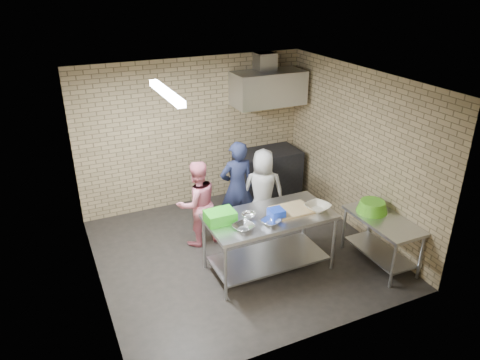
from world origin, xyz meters
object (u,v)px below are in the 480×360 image
object	(u,v)px
bottle_red	(266,90)
stove	(267,173)
green_basin	(372,206)
bottle_green	(285,88)
side_counter	(380,241)
man_navy	(237,188)
woman_white	(263,191)
prep_table	(269,242)
blue_tub	(276,214)
green_crate	(220,217)
woman_pink	(197,204)

from	to	relation	value
bottle_red	stove	bearing A→B (deg)	-101.77
green_basin	bottle_green	xyz separation A→B (m)	(0.02, 2.74, 1.18)
side_counter	man_navy	bearing A→B (deg)	131.51
woman_white	prep_table	bearing A→B (deg)	90.98
green_basin	woman_white	distance (m)	1.77
side_counter	bottle_red	world-z (taller)	bottle_red
bottle_green	woman_white	world-z (taller)	bottle_green
blue_tub	woman_white	xyz separation A→B (m)	(0.39, 1.16, -0.25)
green_basin	man_navy	size ratio (longest dim) A/B	0.29
side_counter	stove	world-z (taller)	stove
bottle_red	green_crate	bearing A→B (deg)	-129.13
bottle_red	man_navy	size ratio (longest dim) A/B	0.11
green_basin	woman_white	xyz separation A→B (m)	(-1.12, 1.36, -0.12)
green_basin	bottle_red	xyz separation A→B (m)	(-0.38, 2.74, 1.19)
side_counter	bottle_red	size ratio (longest dim) A/B	6.67
bottle_red	bottle_green	world-z (taller)	bottle_red
green_basin	woman_pink	size ratio (longest dim) A/B	0.33
prep_table	man_navy	bearing A→B (deg)	88.21
stove	blue_tub	bearing A→B (deg)	-115.28
stove	woman_pink	size ratio (longest dim) A/B	0.85
green_basin	bottle_red	size ratio (longest dim) A/B	2.56
woman_white	green_crate	bearing A→B (deg)	63.05
woman_pink	bottle_red	bearing A→B (deg)	-151.06
prep_table	blue_tub	distance (m)	0.53
side_counter	stove	size ratio (longest dim) A/B	1.00
bottle_green	stove	bearing A→B (deg)	-151.93
stove	woman_white	xyz separation A→B (m)	(-0.69, -1.14, 0.26)
stove	bottle_red	distance (m)	1.60
green_crate	bottle_red	world-z (taller)	bottle_red
green_crate	woman_pink	world-z (taller)	woman_pink
side_counter	bottle_red	bearing A→B (deg)	97.62
bottle_green	woman_white	size ratio (longest dim) A/B	0.10
woman_white	side_counter	bearing A→B (deg)	149.00
man_navy	woman_pink	distance (m)	0.74
prep_table	bottle_green	size ratio (longest dim) A/B	11.96
blue_tub	bottle_red	xyz separation A→B (m)	(1.14, 2.54, 1.07)
side_counter	blue_tub	world-z (taller)	blue_tub
prep_table	green_basin	bearing A→B (deg)	-10.95
green_crate	bottle_green	xyz separation A→B (m)	(2.29, 2.32, 1.04)
stove	green_crate	world-z (taller)	green_crate
side_counter	woman_pink	bearing A→B (deg)	143.90
side_counter	green_crate	distance (m)	2.46
woman_pink	woman_white	bearing A→B (deg)	171.16
blue_tub	woman_pink	size ratio (longest dim) A/B	0.14
bottle_red	woman_pink	distance (m)	2.65
green_basin	woman_pink	distance (m)	2.66
stove	woman_white	distance (m)	1.36
prep_table	bottle_green	bearing A→B (deg)	56.96
side_counter	bottle_red	distance (m)	3.44
side_counter	man_navy	size ratio (longest dim) A/B	0.75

